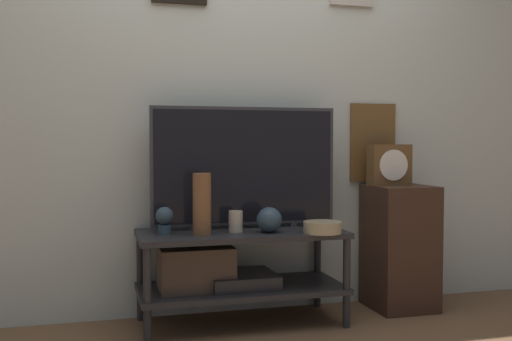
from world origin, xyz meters
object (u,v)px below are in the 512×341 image
object	(u,v)px
vase_tall_ceramic	(202,204)
vase_round_glass	(269,220)
vase_wide_bowl	(322,227)
candle_jar	(236,221)
mantel_clock	(389,165)
television	(245,166)
decorative_bust	(164,219)

from	to	relation	value
vase_tall_ceramic	vase_round_glass	xyz separation A→B (m)	(0.36, -0.02, -0.09)
vase_wide_bowl	candle_jar	world-z (taller)	candle_jar
mantel_clock	candle_jar	bearing A→B (deg)	-171.96
mantel_clock	vase_wide_bowl	bearing A→B (deg)	-151.88
television	decorative_bust	size ratio (longest dim) A/B	7.33
television	mantel_clock	xyz separation A→B (m)	(0.89, -0.00, -0.00)
television	vase_round_glass	xyz separation A→B (m)	(0.08, -0.20, -0.28)
television	vase_round_glass	size ratio (longest dim) A/B	7.73
vase_tall_ceramic	vase_wide_bowl	world-z (taller)	vase_tall_ceramic
vase_wide_bowl	candle_jar	xyz separation A→B (m)	(-0.43, 0.15, 0.03)
vase_round_glass	vase_tall_ceramic	bearing A→B (deg)	176.73
vase_tall_ceramic	mantel_clock	size ratio (longest dim) A/B	1.27
candle_jar	decorative_bust	world-z (taller)	decorative_bust
candle_jar	mantel_clock	size ratio (longest dim) A/B	0.46
vase_tall_ceramic	mantel_clock	world-z (taller)	mantel_clock
decorative_bust	mantel_clock	xyz separation A→B (m)	(1.35, 0.11, 0.26)
television	decorative_bust	xyz separation A→B (m)	(-0.46, -0.11, -0.26)
television	vase_tall_ceramic	xyz separation A→B (m)	(-0.27, -0.18, -0.19)
vase_round_glass	decorative_bust	distance (m)	0.55
vase_wide_bowl	vase_round_glass	bearing A→B (deg)	160.74
vase_round_glass	television	bearing A→B (deg)	112.88
television	vase_wide_bowl	size ratio (longest dim) A/B	5.18
television	vase_wide_bowl	bearing A→B (deg)	-39.84
vase_tall_ceramic	candle_jar	world-z (taller)	vase_tall_ceramic
vase_round_glass	vase_wide_bowl	bearing A→B (deg)	-19.26
television	vase_tall_ceramic	size ratio (longest dim) A/B	3.27
vase_tall_ceramic	vase_wide_bowl	size ratio (longest dim) A/B	1.58
vase_wide_bowl	decorative_bust	distance (m)	0.83
vase_tall_ceramic	candle_jar	size ratio (longest dim) A/B	2.80
candle_jar	decorative_bust	xyz separation A→B (m)	(-0.37, 0.03, 0.02)
candle_jar	decorative_bust	size ratio (longest dim) A/B	0.80
vase_round_glass	candle_jar	bearing A→B (deg)	160.65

